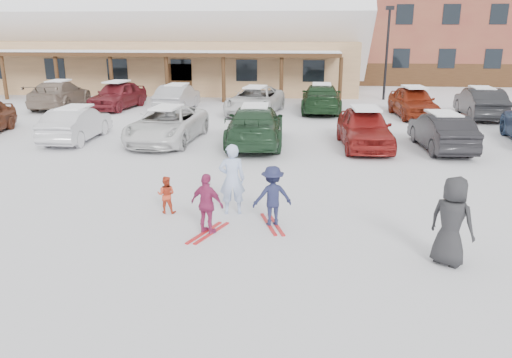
# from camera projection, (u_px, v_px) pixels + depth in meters

# --- Properties ---
(ground) EXTENTS (160.00, 160.00, 0.00)m
(ground) POSITION_uv_depth(u_px,v_px,m) (239.00, 234.00, 11.28)
(ground) COLOR white
(ground) RESTS_ON ground
(day_lodge) EXTENTS (29.12, 12.50, 10.38)m
(day_lodge) POSITION_uv_depth(u_px,v_px,m) (167.00, 36.00, 37.60)
(day_lodge) COLOR tan
(day_lodge) RESTS_ON ground
(lamp_post) EXTENTS (0.50, 0.25, 5.80)m
(lamp_post) POSITION_uv_depth(u_px,v_px,m) (387.00, 47.00, 31.61)
(lamp_post) COLOR black
(lamp_post) RESTS_ON ground
(conifer_2) EXTENTS (5.28, 5.28, 12.24)m
(conifer_2) POSITION_uv_depth(u_px,v_px,m) (4.00, 5.00, 52.03)
(conifer_2) COLOR black
(conifer_2) RESTS_ON ground
(conifer_3) EXTENTS (3.96, 3.96, 9.18)m
(conifer_3) POSITION_uv_depth(u_px,v_px,m) (350.00, 22.00, 51.19)
(conifer_3) COLOR black
(conifer_3) RESTS_ON ground
(adult_skier) EXTENTS (0.71, 0.53, 1.78)m
(adult_skier) POSITION_uv_depth(u_px,v_px,m) (232.00, 179.00, 12.28)
(adult_skier) COLOR #ACC3EF
(adult_skier) RESTS_ON ground
(toddler_red) EXTENTS (0.47, 0.37, 0.95)m
(toddler_red) POSITION_uv_depth(u_px,v_px,m) (166.00, 195.00, 12.44)
(toddler_red) COLOR red
(toddler_red) RESTS_ON ground
(child_navy) EXTENTS (1.05, 0.79, 1.44)m
(child_navy) POSITION_uv_depth(u_px,v_px,m) (272.00, 196.00, 11.58)
(child_navy) COLOR #1C2040
(child_navy) RESTS_ON ground
(skis_child_navy) EXTENTS (0.61, 1.40, 0.03)m
(skis_child_navy) POSITION_uv_depth(u_px,v_px,m) (272.00, 224.00, 11.78)
(skis_child_navy) COLOR red
(skis_child_navy) RESTS_ON ground
(child_magenta) EXTENTS (0.89, 0.63, 1.40)m
(child_magenta) POSITION_uv_depth(u_px,v_px,m) (207.00, 204.00, 11.09)
(child_magenta) COLOR #9D2A5C
(child_magenta) RESTS_ON ground
(skis_child_magenta) EXTENTS (0.71, 1.37, 0.03)m
(skis_child_magenta) POSITION_uv_depth(u_px,v_px,m) (208.00, 233.00, 11.29)
(skis_child_magenta) COLOR red
(skis_child_magenta) RESTS_ON ground
(bystander_dark) EXTENTS (1.03, 1.00, 1.79)m
(bystander_dark) POSITION_uv_depth(u_px,v_px,m) (452.00, 221.00, 9.59)
(bystander_dark) COLOR #242426
(bystander_dark) RESTS_ON ground
(parked_car_1) EXTENTS (1.51, 4.23, 1.39)m
(parked_car_1) POSITION_uv_depth(u_px,v_px,m) (76.00, 124.00, 20.45)
(parked_car_1) COLOR silver
(parked_car_1) RESTS_ON ground
(parked_car_2) EXTENTS (2.69, 5.26, 1.42)m
(parked_car_2) POSITION_uv_depth(u_px,v_px,m) (167.00, 125.00, 20.24)
(parked_car_2) COLOR white
(parked_car_2) RESTS_ON ground
(parked_car_3) EXTENTS (2.41, 5.45, 1.56)m
(parked_car_3) POSITION_uv_depth(u_px,v_px,m) (255.00, 125.00, 19.72)
(parked_car_3) COLOR #213F27
(parked_car_3) RESTS_ON ground
(parked_car_4) EXTENTS (2.05, 4.61, 1.54)m
(parked_car_4) POSITION_uv_depth(u_px,v_px,m) (364.00, 128.00, 19.28)
(parked_car_4) COLOR maroon
(parked_car_4) RESTS_ON ground
(parked_car_5) EXTENTS (1.75, 4.34, 1.40)m
(parked_car_5) POSITION_uv_depth(u_px,v_px,m) (442.00, 131.00, 18.94)
(parked_car_5) COLOR black
(parked_car_5) RESTS_ON ground
(parked_car_7) EXTENTS (2.53, 5.49, 1.55)m
(parked_car_7) POSITION_uv_depth(u_px,v_px,m) (60.00, 94.00, 29.08)
(parked_car_7) COLOR gray
(parked_car_7) RESTS_ON ground
(parked_car_8) EXTENTS (2.45, 4.80, 1.56)m
(parked_car_8) POSITION_uv_depth(u_px,v_px,m) (118.00, 95.00, 28.61)
(parked_car_8) COLOR maroon
(parked_car_8) RESTS_ON ground
(parked_car_9) EXTENTS (1.74, 4.49, 1.46)m
(parked_car_9) POSITION_uv_depth(u_px,v_px,m) (178.00, 97.00, 28.07)
(parked_car_9) COLOR #9B9BA0
(parked_car_9) RESTS_ON ground
(parked_car_10) EXTENTS (3.17, 5.57, 1.46)m
(parked_car_10) POSITION_uv_depth(u_px,v_px,m) (255.00, 100.00, 26.91)
(parked_car_10) COLOR silver
(parked_car_10) RESTS_ON ground
(parked_car_11) EXTENTS (2.27, 5.34, 1.54)m
(parked_car_11) POSITION_uv_depth(u_px,v_px,m) (321.00, 98.00, 27.53)
(parked_car_11) COLOR #1A371D
(parked_car_11) RESTS_ON ground
(parked_car_12) EXTENTS (2.20, 4.72, 1.56)m
(parked_car_12) POSITION_uv_depth(u_px,v_px,m) (413.00, 102.00, 25.99)
(parked_car_12) COLOR maroon
(parked_car_12) RESTS_ON ground
(parked_car_13) EXTENTS (1.95, 4.85, 1.57)m
(parked_car_13) POSITION_uv_depth(u_px,v_px,m) (480.00, 103.00, 25.64)
(parked_car_13) COLOR black
(parked_car_13) RESTS_ON ground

